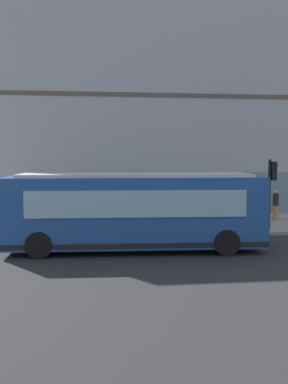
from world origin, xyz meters
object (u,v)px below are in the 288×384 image
Objects in this scene: pedestrian_near_hydrant at (119,211)px; pedestrian_near_building_entrance at (276,203)px; traffic_light_near_corner at (272,181)px; city_bus_nearside at (135,212)px; newspaper_vending_box at (90,221)px; pedestrian_by_light_pole at (57,206)px; pedestrian_walking_along_curb at (34,206)px; fire_hydrant at (192,216)px.

pedestrian_near_building_entrance is at bearing -78.04° from pedestrian_near_hydrant.
city_bus_nearside is at bearing 114.70° from traffic_light_near_corner.
pedestrian_near_hydrant is 1.73× the size of newspaper_vending_box.
pedestrian_near_hydrant is at bearing 78.62° from traffic_light_near_corner.
pedestrian_by_light_pole is at bearing 71.52° from traffic_light_near_corner.
pedestrian_by_light_pole is (0.11, 12.05, -0.03)m from pedestrian_near_building_entrance.
traffic_light_near_corner is at bearing -103.48° from pedestrian_walking_along_curb.
pedestrian_walking_along_curb is at bearing 92.45° from fire_hydrant.
pedestrian_walking_along_curb reaches higher than pedestrian_by_light_pole.
pedestrian_near_building_entrance is at bearing -87.13° from fire_hydrant.
pedestrian_near_building_entrance reaches higher than pedestrian_near_hydrant.
city_bus_nearside reaches higher than newspaper_vending_box.
traffic_light_near_corner is 9.00m from newspaper_vending_box.
pedestrian_walking_along_curb is at bearing 121.65° from pedestrian_by_light_pole.
pedestrian_near_hydrant is at bearing -74.36° from newspaper_vending_box.
pedestrian_near_hydrant is 0.94× the size of pedestrian_by_light_pole.
pedestrian_by_light_pole reaches higher than fire_hydrant.
pedestrian_near_building_entrance is at bearing -52.78° from city_bus_nearside.
fire_hydrant is 5.93m from newspaper_vending_box.
traffic_light_near_corner is 4.89m from fire_hydrant.
fire_hydrant is at bearing -92.76° from pedestrian_by_light_pole.
pedestrian_by_light_pole is at bearing 87.24° from fire_hydrant.
pedestrian_near_hydrant is 1.54m from newspaper_vending_box.
pedestrian_walking_along_curb is at bearing 76.52° from traffic_light_near_corner.
pedestrian_near_hydrant is (4.70, 0.28, -0.52)m from city_bus_nearside.
pedestrian_by_light_pole reaches higher than newspaper_vending_box.
traffic_light_near_corner reaches higher than pedestrian_near_building_entrance.
traffic_light_near_corner is at bearing -108.48° from pedestrian_by_light_pole.
traffic_light_near_corner is at bearing -134.59° from fire_hydrant.
city_bus_nearside is 7.52m from pedestrian_by_light_pole.
pedestrian_near_hydrant is at bearing 3.43° from city_bus_nearside.
city_bus_nearside reaches higher than pedestrian_near_building_entrance.
city_bus_nearside is 7.79m from traffic_light_near_corner.
pedestrian_near_building_entrance is 1.03× the size of pedestrian_by_light_pole.
city_bus_nearside reaches higher than pedestrian_by_light_pole.
traffic_light_near_corner is at bearing -65.30° from city_bus_nearside.
fire_hydrant is 0.43× the size of pedestrian_near_building_entrance.
fire_hydrant is 7.25m from pedestrian_by_light_pole.
newspaper_vending_box is at bearing 102.47° from pedestrian_near_building_entrance.
pedestrian_walking_along_curb is 4.43m from pedestrian_near_hydrant.
fire_hydrant is 0.82× the size of newspaper_vending_box.
traffic_light_near_corner reaches higher than fire_hydrant.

